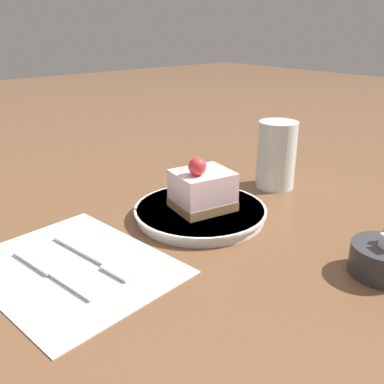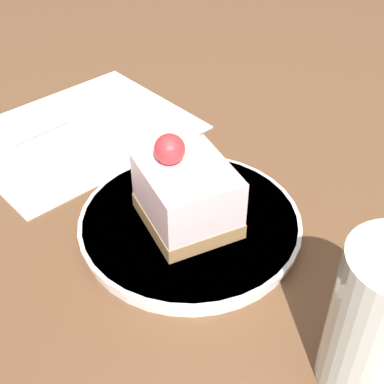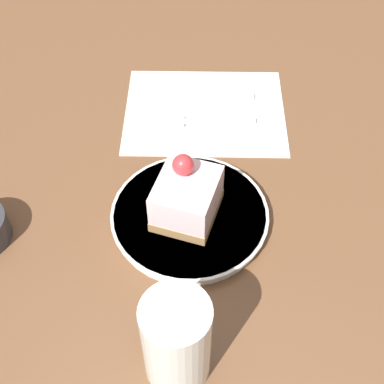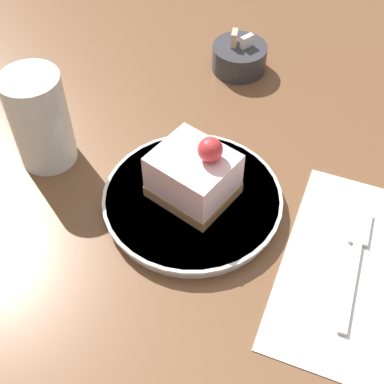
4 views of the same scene
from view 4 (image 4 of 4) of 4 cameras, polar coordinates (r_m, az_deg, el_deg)
name	(u,v)px [view 4 (image 4 of 4)]	position (r m, az deg, el deg)	size (l,w,h in m)	color
ground_plane	(160,203)	(0.65, -3.39, -1.13)	(4.00, 4.00, 0.00)	brown
plate	(192,200)	(0.64, 0.04, -0.86)	(0.21, 0.21, 0.02)	silver
cake_slice	(194,175)	(0.61, 0.22, 1.84)	(0.10, 0.09, 0.09)	#9E7547
napkin	(380,277)	(0.62, 19.39, -8.58)	(0.24, 0.28, 0.00)	white
fork	(355,256)	(0.62, 17.03, -6.56)	(0.04, 0.16, 0.00)	silver
sugar_bowl	(239,57)	(0.83, 5.06, 14.14)	(0.08, 0.08, 0.06)	#333338
drinking_glass	(38,121)	(0.68, -16.08, 7.29)	(0.07, 0.07, 0.13)	silver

